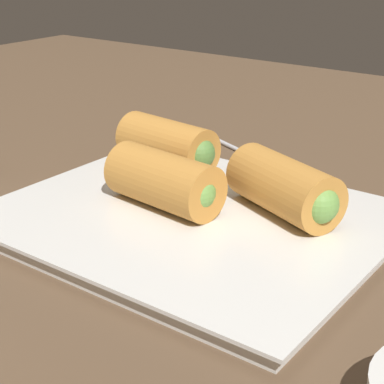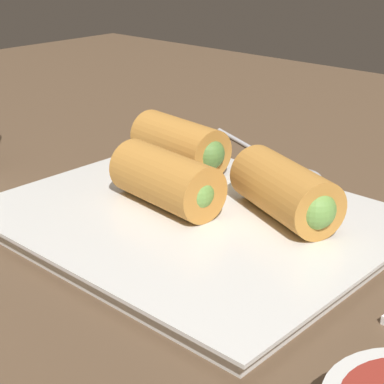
# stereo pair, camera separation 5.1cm
# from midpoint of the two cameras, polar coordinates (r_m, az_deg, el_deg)

# --- Properties ---
(table_surface) EXTENTS (1.80, 1.40, 0.02)m
(table_surface) POSITION_cam_midpoint_polar(r_m,az_deg,el_deg) (0.52, 2.40, -5.32)
(table_surface) COLOR brown
(table_surface) RESTS_ON ground
(serving_plate) EXTENTS (0.31, 0.26, 0.01)m
(serving_plate) POSITION_cam_midpoint_polar(r_m,az_deg,el_deg) (0.53, 2.76, -2.68)
(serving_plate) COLOR silver
(serving_plate) RESTS_ON table_surface
(roll_front_left) EXTENTS (0.11, 0.06, 0.05)m
(roll_front_left) POSITION_cam_midpoint_polar(r_m,az_deg,el_deg) (0.62, 1.52, 4.23)
(roll_front_left) COLOR #C68438
(roll_front_left) RESTS_ON serving_plate
(roll_front_right) EXTENTS (0.11, 0.08, 0.05)m
(roll_front_right) POSITION_cam_midpoint_polar(r_m,az_deg,el_deg) (0.52, 11.37, -0.07)
(roll_front_right) COLOR #C68438
(roll_front_right) RESTS_ON serving_plate
(roll_back_left) EXTENTS (0.11, 0.06, 0.05)m
(roll_back_left) POSITION_cam_midpoint_polar(r_m,az_deg,el_deg) (0.53, 0.77, 0.93)
(roll_back_left) COLOR #C68438
(roll_back_left) RESTS_ON serving_plate
(spoon) EXTENTS (0.19, 0.09, 0.01)m
(spoon) POSITION_cam_midpoint_polar(r_m,az_deg,el_deg) (0.67, 10.76, 2.13)
(spoon) COLOR silver
(spoon) RESTS_ON table_surface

